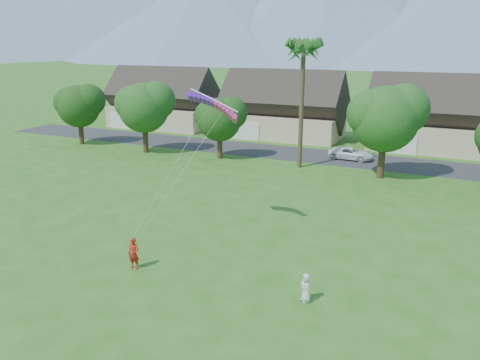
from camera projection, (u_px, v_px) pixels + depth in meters
The scene contains 10 objects.
ground at pixel (149, 314), 21.51m from camera, with size 500.00×500.00×0.00m, color #2D6019.
street at pixel (332, 157), 51.10m from camera, with size 90.00×7.00×0.01m, color #2D2D30.
kite_flyer at pixel (134, 253), 25.68m from camera, with size 0.65×0.43×1.79m, color #B11D14.
watcher at pixel (306, 288), 22.42m from camera, with size 0.71×0.46×1.45m, color silver.
parked_car at pixel (351, 153), 50.13m from camera, with size 2.16×4.68×1.30m, color white.
mountain_ridge at pixel (468, 8), 235.43m from camera, with size 540.00×240.00×70.00m.
houses_row at pixel (356, 115), 57.77m from camera, with size 72.75×8.19×8.86m.
tree_row at pixel (308, 120), 44.90m from camera, with size 62.27×6.67×8.45m.
fan_palm at pixel (304, 46), 43.81m from camera, with size 3.00×3.00×13.80m.
parafoil_kite at pixel (215, 103), 28.71m from camera, with size 3.51×1.32×0.50m.
Camera 1 is at (11.80, -15.37, 11.98)m, focal length 35.00 mm.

